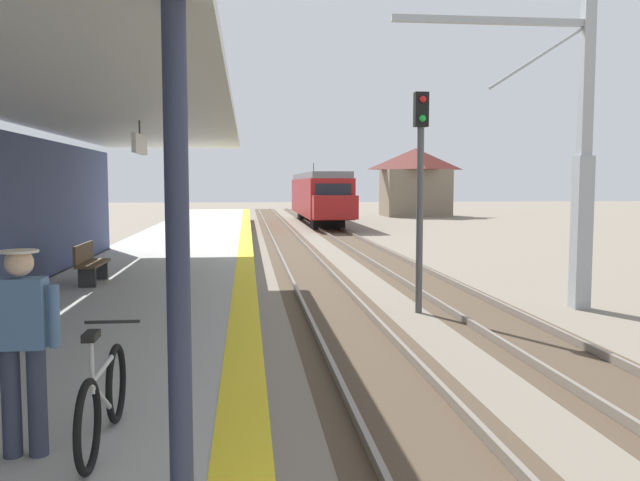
{
  "coord_description": "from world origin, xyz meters",
  "views": [
    {
      "loc": [
        -0.19,
        -1.48,
        3.08
      ],
      "look_at": [
        1.06,
        9.96,
        2.1
      ],
      "focal_mm": 37.65,
      "sensor_mm": 36.0,
      "label": 1
    }
  ],
  "objects_px": {
    "rail_signal_post": "(420,179)",
    "platform_bench": "(90,262)",
    "bicycle_beside_commuter": "(103,400)",
    "catenary_pylon_far_side": "(572,162)",
    "approaching_train": "(319,195)",
    "commuter_person": "(22,341)",
    "distant_trackside_house": "(415,181)"
  },
  "relations": [
    {
      "from": "commuter_person",
      "to": "platform_bench",
      "type": "xyz_separation_m",
      "value": [
        -1.65,
        9.56,
        -0.47
      ]
    },
    {
      "from": "bicycle_beside_commuter",
      "to": "catenary_pylon_far_side",
      "type": "xyz_separation_m",
      "value": [
        9.06,
        10.01,
        2.31
      ]
    },
    {
      "from": "catenary_pylon_far_side",
      "to": "platform_bench",
      "type": "bearing_deg",
      "value": -176.94
    },
    {
      "from": "approaching_train",
      "to": "rail_signal_post",
      "type": "relative_size",
      "value": 3.77
    },
    {
      "from": "platform_bench",
      "to": "rail_signal_post",
      "type": "bearing_deg",
      "value": 3.6
    },
    {
      "from": "bicycle_beside_commuter",
      "to": "platform_bench",
      "type": "relative_size",
      "value": 1.14
    },
    {
      "from": "bicycle_beside_commuter",
      "to": "rail_signal_post",
      "type": "height_order",
      "value": "rail_signal_post"
    },
    {
      "from": "rail_signal_post",
      "to": "catenary_pylon_far_side",
      "type": "distance_m",
      "value": 3.82
    },
    {
      "from": "bicycle_beside_commuter",
      "to": "distant_trackside_house",
      "type": "distance_m",
      "value": 59.26
    },
    {
      "from": "approaching_train",
      "to": "platform_bench",
      "type": "xyz_separation_m",
      "value": [
        -8.92,
        -36.14,
        -0.8
      ]
    },
    {
      "from": "commuter_person",
      "to": "distant_trackside_house",
      "type": "height_order",
      "value": "distant_trackside_house"
    },
    {
      "from": "rail_signal_post",
      "to": "bicycle_beside_commuter",
      "type": "bearing_deg",
      "value": -118.06
    },
    {
      "from": "catenary_pylon_far_side",
      "to": "distant_trackside_house",
      "type": "xyz_separation_m",
      "value": [
        8.01,
        46.7,
        -0.27
      ]
    },
    {
      "from": "commuter_person",
      "to": "bicycle_beside_commuter",
      "type": "distance_m",
      "value": 0.81
    },
    {
      "from": "approaching_train",
      "to": "commuter_person",
      "type": "relative_size",
      "value": 11.74
    },
    {
      "from": "approaching_train",
      "to": "bicycle_beside_commuter",
      "type": "height_order",
      "value": "approaching_train"
    },
    {
      "from": "platform_bench",
      "to": "distant_trackside_house",
      "type": "relative_size",
      "value": 0.24
    },
    {
      "from": "bicycle_beside_commuter",
      "to": "distant_trackside_house",
      "type": "xyz_separation_m",
      "value": [
        17.08,
        56.71,
        2.04
      ]
    },
    {
      "from": "platform_bench",
      "to": "distant_trackside_house",
      "type": "height_order",
      "value": "distant_trackside_house"
    },
    {
      "from": "commuter_person",
      "to": "distant_trackside_house",
      "type": "xyz_separation_m",
      "value": [
        17.66,
        56.86,
        1.5
      ]
    },
    {
      "from": "bicycle_beside_commuter",
      "to": "catenary_pylon_far_side",
      "type": "relative_size",
      "value": 0.24
    },
    {
      "from": "approaching_train",
      "to": "commuter_person",
      "type": "bearing_deg",
      "value": -99.04
    },
    {
      "from": "approaching_train",
      "to": "bicycle_beside_commuter",
      "type": "bearing_deg",
      "value": -98.36
    },
    {
      "from": "commuter_person",
      "to": "platform_bench",
      "type": "bearing_deg",
      "value": 99.76
    },
    {
      "from": "rail_signal_post",
      "to": "platform_bench",
      "type": "distance_m",
      "value": 7.72
    },
    {
      "from": "rail_signal_post",
      "to": "catenary_pylon_far_side",
      "type": "relative_size",
      "value": 0.69
    },
    {
      "from": "approaching_train",
      "to": "rail_signal_post",
      "type": "bearing_deg",
      "value": -92.3
    },
    {
      "from": "approaching_train",
      "to": "catenary_pylon_far_side",
      "type": "distance_m",
      "value": 35.65
    },
    {
      "from": "rail_signal_post",
      "to": "platform_bench",
      "type": "xyz_separation_m",
      "value": [
        -7.49,
        -0.47,
        -1.82
      ]
    },
    {
      "from": "approaching_train",
      "to": "bicycle_beside_commuter",
      "type": "xyz_separation_m",
      "value": [
        -6.7,
        -45.55,
        -0.88
      ]
    },
    {
      "from": "catenary_pylon_far_side",
      "to": "platform_bench",
      "type": "distance_m",
      "value": 11.52
    },
    {
      "from": "rail_signal_post",
      "to": "distant_trackside_house",
      "type": "height_order",
      "value": "distant_trackside_house"
    }
  ]
}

